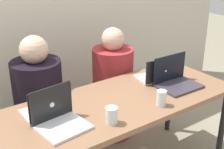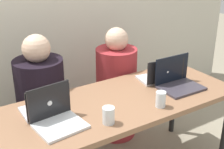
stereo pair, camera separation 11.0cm
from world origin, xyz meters
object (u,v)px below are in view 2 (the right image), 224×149
object	(u,v)px
person_on_right	(116,90)
laptop_back_right	(161,75)
laptop_front_left	(56,117)
water_glass_right	(161,100)
water_glass_left	(109,116)
laptop_front_right	(178,81)
person_on_left	(42,108)
laptop_back_left	(45,107)

from	to	relation	value
person_on_right	laptop_back_right	xyz separation A→B (m)	(0.13, -0.47, 0.29)
laptop_front_left	water_glass_right	world-z (taller)	laptop_front_left
water_glass_left	water_glass_right	distance (m)	0.42
person_on_right	laptop_front_right	bearing A→B (deg)	108.98
laptop_front_left	laptop_front_right	size ratio (longest dim) A/B	0.95
laptop_front_left	water_glass_left	world-z (taller)	laptop_front_left
person_on_left	laptop_front_right	bearing A→B (deg)	136.32
laptop_back_left	person_on_right	bearing A→B (deg)	-150.55
laptop_back_left	laptop_front_right	size ratio (longest dim) A/B	0.89
laptop_front_right	water_glass_right	distance (m)	0.37
person_on_left	water_glass_left	size ratio (longest dim) A/B	10.30
person_on_right	laptop_front_left	distance (m)	1.12
person_on_right	laptop_back_right	distance (m)	0.57
laptop_front_right	laptop_back_left	bearing A→B (deg)	172.14
person_on_left	laptop_front_right	xyz separation A→B (m)	(0.90, -0.64, 0.27)
water_glass_right	laptop_front_right	bearing A→B (deg)	28.11
person_on_right	water_glass_right	world-z (taller)	person_on_right
laptop_front_left	laptop_front_right	bearing A→B (deg)	-5.82
person_on_left	water_glass_right	bearing A→B (deg)	117.10
laptop_back_right	person_on_left	bearing A→B (deg)	-19.04
water_glass_right	laptop_back_left	bearing A→B (deg)	154.52
laptop_front_left	water_glass_left	distance (m)	0.33
person_on_right	laptop_back_right	size ratio (longest dim) A/B	3.01
person_on_right	laptop_front_left	world-z (taller)	person_on_right
laptop_back_right	water_glass_left	size ratio (longest dim) A/B	3.27
laptop_back_right	water_glass_right	distance (m)	0.45
laptop_back_left	water_glass_right	bearing A→B (deg)	155.36
laptop_back_right	water_glass_left	bearing A→B (deg)	34.39
laptop_back_left	laptop_front_right	bearing A→B (deg)	171.76
person_on_right	water_glass_right	bearing A→B (deg)	83.66
laptop_front_left	person_on_right	bearing A→B (deg)	30.64
laptop_back_left	laptop_front_left	distance (m)	0.17
laptop_back_right	laptop_front_right	distance (m)	0.17
laptop_back_right	laptop_front_right	xyz separation A→B (m)	(0.03, -0.17, 0.01)
laptop_front_right	water_glass_right	bearing A→B (deg)	-150.67
person_on_left	person_on_right	size ratio (longest dim) A/B	1.04
laptop_back_left	laptop_front_right	xyz separation A→B (m)	(1.03, -0.16, 0.00)
laptop_back_left	water_glass_right	world-z (taller)	laptop_back_left
laptop_back_left	water_glass_right	xyz separation A→B (m)	(0.71, -0.34, 0.00)
laptop_front_right	water_glass_left	world-z (taller)	laptop_front_right
person_on_right	water_glass_left	world-z (taller)	person_on_right
person_on_right	water_glass_right	size ratio (longest dim) A/B	9.74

